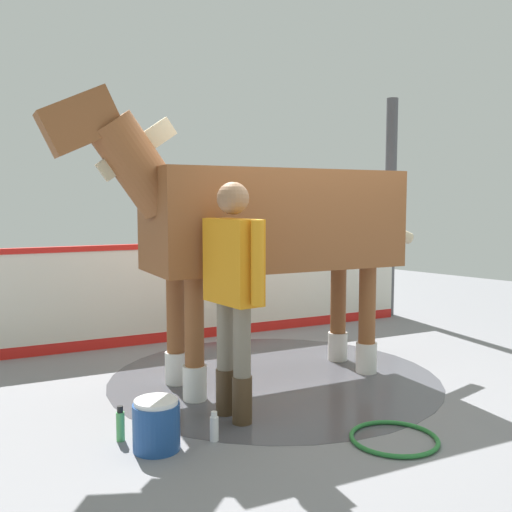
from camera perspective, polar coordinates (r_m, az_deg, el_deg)
The scene contains 10 objects.
ground_plane at distance 5.48m, azimuth 4.54°, elevation -12.18°, with size 16.00×16.00×0.02m, color gray.
wet_patch at distance 5.55m, azimuth 1.79°, elevation -11.81°, with size 3.05×3.05×0.00m, color #4C4C54.
barrier_wall at distance 7.03m, azimuth -5.14°, elevation -3.67°, with size 1.60×5.46×1.16m.
roof_post_far at distance 8.53m, azimuth 13.01°, elevation 4.58°, with size 0.16×0.16×3.08m, color #4C4C51.
horse at distance 5.25m, azimuth 0.73°, elevation 3.28°, with size 1.47×3.55×2.53m.
handler at distance 4.32m, azimuth -2.25°, elevation -2.57°, with size 0.70×0.28×1.78m.
wash_bucket at distance 4.06m, azimuth -9.74°, elevation -16.00°, with size 0.31×0.31×0.34m.
bottle_shampoo at distance 4.17m, azimuth -4.12°, elevation -16.41°, with size 0.06×0.06×0.21m.
bottle_spray at distance 4.26m, azimuth -13.15°, elevation -15.81°, with size 0.06×0.06×0.25m.
hose_coil at distance 4.30m, azimuth 13.38°, elevation -16.98°, with size 0.61×0.61×0.03m, color #267233.
Camera 1 is at (-3.59, 3.79, 1.65)m, focal length 40.82 mm.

